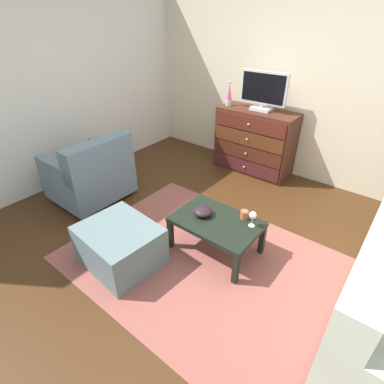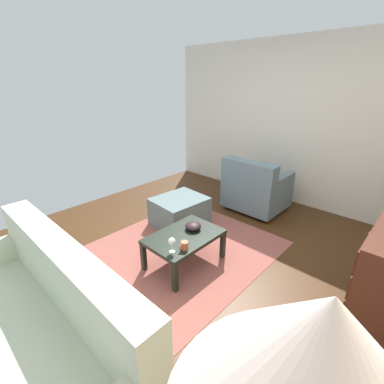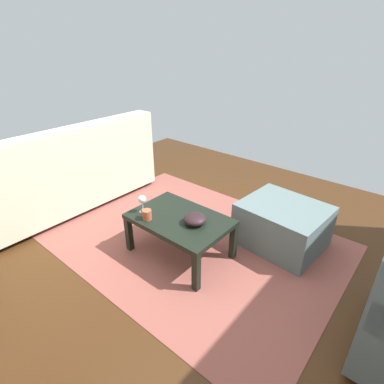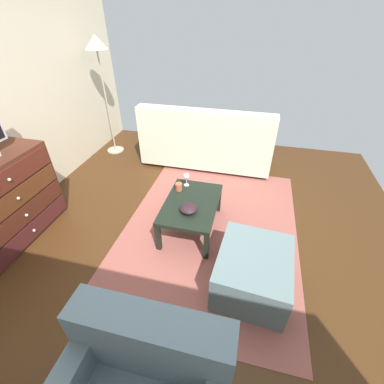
{
  "view_description": "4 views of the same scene",
  "coord_description": "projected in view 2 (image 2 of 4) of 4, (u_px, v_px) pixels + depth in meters",
  "views": [
    {
      "loc": [
        1.38,
        -1.91,
        2.08
      ],
      "look_at": [
        -0.04,
        -0.12,
        0.67
      ],
      "focal_mm": 27.62,
      "sensor_mm": 36.0,
      "label": 1
    },
    {
      "loc": [
        1.95,
        1.8,
        1.92
      ],
      "look_at": [
        0.08,
        0.06,
        0.87
      ],
      "focal_mm": 25.16,
      "sensor_mm": 36.0,
      "label": 2
    },
    {
      "loc": [
        -1.31,
        1.6,
        1.71
      ],
      "look_at": [
        0.05,
        -0.02,
        0.63
      ],
      "focal_mm": 28.49,
      "sensor_mm": 36.0,
      "label": 3
    },
    {
      "loc": [
        -1.96,
        -0.52,
        2.06
      ],
      "look_at": [
        -0.11,
        -0.06,
        0.7
      ],
      "focal_mm": 24.35,
      "sensor_mm": 36.0,
      "label": 4
    }
  ],
  "objects": [
    {
      "name": "wine_glass",
      "position": [
        172.0,
        242.0,
        2.6
      ],
      "size": [
        0.07,
        0.07,
        0.16
      ],
      "color": "silver",
      "rests_on": "coffee_table"
    },
    {
      "name": "coffee_table",
      "position": [
        184.0,
        239.0,
        2.95
      ],
      "size": [
        0.82,
        0.55,
        0.37
      ],
      "color": "black",
      "rests_on": "ground_plane"
    },
    {
      "name": "bowl_decorative",
      "position": [
        193.0,
        226.0,
        3.03
      ],
      "size": [
        0.18,
        0.18,
        0.08
      ],
      "primitive_type": "ellipsoid",
      "color": "black",
      "rests_on": "coffee_table"
    },
    {
      "name": "wall_plain_left",
      "position": [
        294.0,
        125.0,
        4.31
      ],
      "size": [
        0.12,
        4.74,
        2.56
      ],
      "primitive_type": "cube",
      "color": "silver",
      "rests_on": "ground_plane"
    },
    {
      "name": "ottoman",
      "position": [
        180.0,
        211.0,
        3.85
      ],
      "size": [
        0.74,
        0.65,
        0.4
      ],
      "primitive_type": "cube",
      "rotation": [
        0.0,
        0.0,
        -0.08
      ],
      "color": "slate",
      "rests_on": "ground_plane"
    },
    {
      "name": "couch_large",
      "position": [
        36.0,
        333.0,
        1.8
      ],
      "size": [
        0.85,
        1.94,
        0.92
      ],
      "color": "#332319",
      "rests_on": "ground_plane"
    },
    {
      "name": "ground_plane",
      "position": [
        193.0,
        258.0,
        3.2
      ],
      "size": [
        5.25,
        4.74,
        0.05
      ],
      "primitive_type": "cube",
      "color": "#402511"
    },
    {
      "name": "armchair",
      "position": [
        255.0,
        189.0,
        4.25
      ],
      "size": [
        0.8,
        0.86,
        0.84
      ],
      "color": "#332319",
      "rests_on": "ground_plane"
    },
    {
      "name": "mug",
      "position": [
        184.0,
        246.0,
        2.67
      ],
      "size": [
        0.11,
        0.08,
        0.08
      ],
      "color": "#B4573A",
      "rests_on": "coffee_table"
    },
    {
      "name": "area_rug",
      "position": [
        169.0,
        256.0,
        3.18
      ],
      "size": [
        2.6,
        1.9,
        0.01
      ],
      "primitive_type": "cube",
      "color": "brown",
      "rests_on": "ground_plane"
    }
  ]
}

